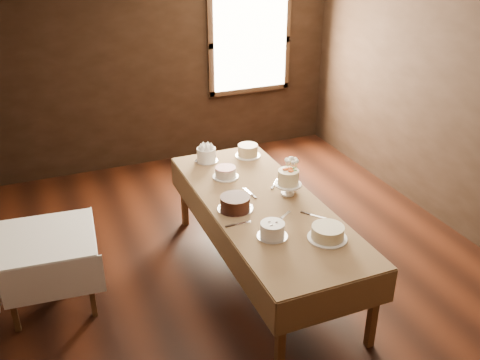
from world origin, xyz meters
name	(u,v)px	position (x,y,z in m)	size (l,w,h in m)	color
floor	(248,272)	(0.00, 0.00, 0.00)	(5.00, 6.00, 0.01)	black
wall_back	(161,65)	(0.00, 3.00, 1.40)	(5.00, 0.02, 2.80)	black
wall_right	(467,109)	(2.50, 0.00, 1.40)	(0.02, 6.00, 2.80)	black
window	(250,43)	(1.30, 2.94, 1.60)	(1.10, 0.05, 1.30)	#FFEABF
display_table	(264,209)	(0.12, -0.09, 0.76)	(1.03, 2.64, 0.82)	#4C2E16
side_table	(47,244)	(-1.81, 0.30, 0.62)	(0.90, 0.90, 0.69)	#4C2E16
cake_meringue	(206,155)	(-0.06, 1.00, 0.89)	(0.29, 0.29, 0.16)	silver
cake_speckled	(248,151)	(0.41, 0.97, 0.88)	(0.28, 0.28, 0.13)	white
cake_lattice	(226,173)	(-0.01, 0.56, 0.86)	(0.27, 0.27, 0.10)	white
cake_chocolate	(235,203)	(-0.17, -0.09, 0.88)	(0.38, 0.38, 0.13)	silver
cake_flowers	(288,184)	(0.41, -0.01, 0.93)	(0.26, 0.26, 0.27)	white
cake_swirl	(272,230)	(-0.06, -0.64, 0.88)	(0.26, 0.26, 0.13)	silver
cake_cream	(328,233)	(0.35, -0.84, 0.87)	(0.38, 0.38, 0.12)	white
cake_server_a	(285,215)	(0.21, -0.36, 0.82)	(0.24, 0.03, 0.01)	silver
cake_server_b	(318,216)	(0.46, -0.49, 0.82)	(0.24, 0.03, 0.01)	silver
cake_server_c	(248,191)	(0.08, 0.18, 0.82)	(0.24, 0.03, 0.01)	silver
cake_server_d	(276,182)	(0.41, 0.26, 0.82)	(0.24, 0.03, 0.01)	silver
cake_server_e	(243,223)	(-0.20, -0.34, 0.82)	(0.24, 0.03, 0.01)	silver
flower_vase	(291,183)	(0.49, 0.09, 0.87)	(0.11, 0.11, 0.12)	#2D2823
flower_bouquet	(291,166)	(0.49, 0.09, 1.05)	(0.14, 0.14, 0.20)	white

